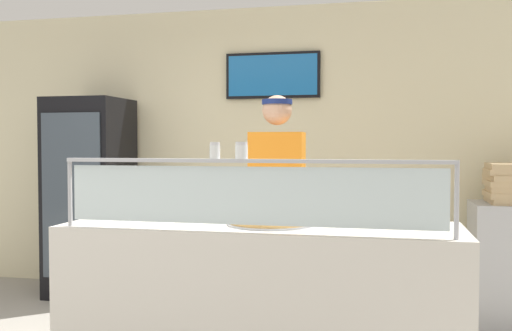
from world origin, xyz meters
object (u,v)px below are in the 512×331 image
(pepper_flake_shaker, at_px, (241,151))
(drink_fridge, at_px, (90,197))
(worker_figure, at_px, (277,202))
(parmesan_shaker, at_px, (215,152))
(pizza_tray, at_px, (270,222))
(pizza_server, at_px, (269,218))

(pepper_flake_shaker, height_order, drink_fridge, drink_fridge)
(pepper_flake_shaker, bearing_deg, worker_figure, 90.07)
(parmesan_shaker, height_order, drink_fridge, drink_fridge)
(pepper_flake_shaker, bearing_deg, pizza_tray, 72.53)
(pizza_tray, distance_m, pizza_server, 0.03)
(worker_figure, bearing_deg, parmesan_shaker, -97.93)
(pizza_tray, height_order, worker_figure, worker_figure)
(pepper_flake_shaker, distance_m, drink_fridge, 2.80)
(pizza_tray, bearing_deg, pizza_server, -97.73)
(worker_figure, bearing_deg, pizza_server, -82.91)
(drink_fridge, bearing_deg, worker_figure, -24.74)
(parmesan_shaker, relative_size, drink_fridge, 0.05)
(pizza_tray, relative_size, pepper_flake_shaker, 5.57)
(pizza_tray, bearing_deg, drink_fridge, 141.45)
(pizza_tray, xyz_separation_m, drink_fridge, (-2.06, 1.64, -0.05))
(pizza_tray, xyz_separation_m, parmesan_shaker, (-0.24, -0.30, 0.41))
(pizza_tray, height_order, pizza_server, pizza_server)
(pizza_tray, bearing_deg, pepper_flake_shaker, -107.47)
(parmesan_shaker, xyz_separation_m, pepper_flake_shaker, (0.15, 0.00, 0.00))
(parmesan_shaker, bearing_deg, pepper_flake_shaker, 0.00)
(worker_figure, xyz_separation_m, drink_fridge, (-1.96, 0.90, -0.08))
(parmesan_shaker, bearing_deg, pizza_server, 49.88)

